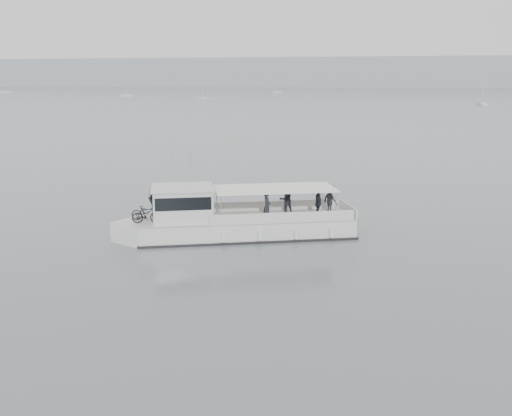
# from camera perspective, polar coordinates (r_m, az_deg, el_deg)

# --- Properties ---
(ground) EXTENTS (1400.00, 1400.00, 0.00)m
(ground) POSITION_cam_1_polar(r_m,az_deg,el_deg) (28.67, -4.49, -4.19)
(ground) COLOR #545E63
(ground) RESTS_ON ground
(headland) EXTENTS (1400.00, 90.00, 28.00)m
(headland) POSITION_cam_1_polar(r_m,az_deg,el_deg) (586.40, 11.16, 13.14)
(headland) COLOR #939EA8
(headland) RESTS_ON ground
(tour_boat) EXTENTS (12.75, 6.94, 5.45)m
(tour_boat) POSITION_cam_1_polar(r_m,az_deg,el_deg) (30.64, -3.02, -1.31)
(tour_boat) COLOR silver
(tour_boat) RESTS_ON ground
(moored_fleet) EXTENTS (405.94, 335.87, 10.73)m
(moored_fleet) POSITION_cam_1_polar(r_m,az_deg,el_deg) (228.01, 3.32, 10.79)
(moored_fleet) COLOR silver
(moored_fleet) RESTS_ON ground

